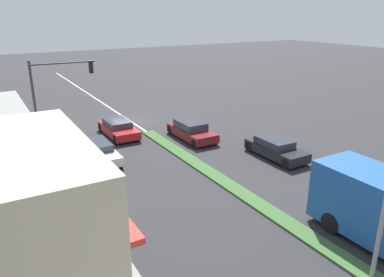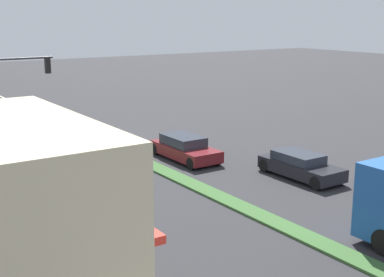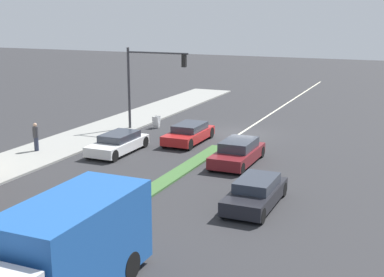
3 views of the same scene
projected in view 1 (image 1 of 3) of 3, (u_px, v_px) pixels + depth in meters
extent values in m
plane|color=#2B2B2D|center=(269.00, 212.00, 17.52)|extent=(160.00, 160.00, 0.00)
cube|color=beige|center=(129.00, 120.00, 32.22)|extent=(0.16, 60.00, 0.01)
cube|color=#C6B793|center=(12.00, 229.00, 11.22)|extent=(4.84, 7.16, 5.21)
cube|color=red|center=(102.00, 201.00, 12.48)|extent=(0.70, 5.73, 0.20)
cylinder|color=#333338|center=(34.00, 101.00, 26.24)|extent=(0.18, 0.18, 5.60)
cylinder|color=#333338|center=(63.00, 63.00, 26.50)|extent=(4.50, 0.12, 0.12)
cube|color=black|center=(91.00, 67.00, 27.58)|extent=(0.28, 0.24, 0.84)
sphere|color=red|center=(90.00, 64.00, 27.60)|extent=(0.18, 0.18, 0.18)
sphere|color=gold|center=(90.00, 67.00, 27.69)|extent=(0.18, 0.18, 0.18)
sphere|color=green|center=(91.00, 71.00, 27.77)|extent=(0.18, 0.18, 0.18)
cylinder|color=#282D42|center=(26.00, 178.00, 19.81)|extent=(0.26, 0.26, 0.81)
cylinder|color=#333338|center=(24.00, 166.00, 19.58)|extent=(0.34, 0.34, 0.64)
sphere|color=tan|center=(23.00, 158.00, 19.44)|extent=(0.22, 0.22, 0.22)
cube|color=silver|center=(56.00, 127.00, 28.86)|extent=(0.45, 0.21, 0.84)
cube|color=silver|center=(57.00, 128.00, 28.60)|extent=(0.45, 0.21, 0.84)
cube|color=#1E519E|center=(379.00, 205.00, 14.92)|extent=(2.40, 5.10, 2.60)
cylinder|color=black|center=(364.00, 210.00, 16.82)|extent=(0.28, 0.90, 0.90)
cylinder|color=black|center=(332.00, 223.00, 15.79)|extent=(0.28, 0.90, 0.90)
cube|color=silver|center=(98.00, 153.00, 23.47)|extent=(1.83, 4.43, 0.56)
cube|color=#2D333D|center=(96.00, 145.00, 23.49)|extent=(1.56, 2.44, 0.41)
cylinder|color=black|center=(120.00, 162.00, 22.45)|extent=(0.22, 0.69, 0.69)
cylinder|color=black|center=(93.00, 167.00, 21.67)|extent=(0.22, 0.69, 0.69)
cylinder|color=black|center=(102.00, 145.00, 25.34)|extent=(0.22, 0.69, 0.69)
cylinder|color=black|center=(78.00, 149.00, 24.56)|extent=(0.22, 0.69, 0.69)
cube|color=maroon|center=(192.00, 133.00, 27.37)|extent=(1.86, 4.49, 0.60)
cube|color=#2D333D|center=(190.00, 125.00, 27.37)|extent=(1.58, 2.47, 0.51)
cylinder|color=black|center=(215.00, 140.00, 26.33)|extent=(0.22, 0.65, 0.65)
cylinder|color=black|center=(195.00, 144.00, 25.54)|extent=(0.22, 0.65, 0.65)
cylinder|color=black|center=(189.00, 127.00, 29.31)|extent=(0.22, 0.65, 0.65)
cylinder|color=black|center=(170.00, 130.00, 28.51)|extent=(0.22, 0.65, 0.65)
cube|color=black|center=(276.00, 150.00, 23.90)|extent=(1.75, 4.32, 0.60)
cube|color=#2D333D|center=(274.00, 142.00, 23.90)|extent=(1.49, 2.38, 0.43)
cylinder|color=black|center=(305.00, 159.00, 22.90)|extent=(0.22, 0.65, 0.65)
cylinder|color=black|center=(286.00, 164.00, 22.15)|extent=(0.22, 0.65, 0.65)
cylinder|color=black|center=(267.00, 143.00, 25.73)|extent=(0.22, 0.65, 0.65)
cylinder|color=black|center=(249.00, 147.00, 24.99)|extent=(0.22, 0.65, 0.65)
cube|color=#AD1E1E|center=(119.00, 130.00, 28.03)|extent=(1.85, 4.40, 0.56)
cube|color=#2D333D|center=(117.00, 123.00, 28.05)|extent=(1.58, 2.42, 0.43)
cylinder|color=black|center=(138.00, 136.00, 27.04)|extent=(0.22, 0.71, 0.71)
cylinder|color=black|center=(116.00, 140.00, 26.25)|extent=(0.22, 0.71, 0.71)
cylinder|color=black|center=(121.00, 124.00, 29.88)|extent=(0.22, 0.71, 0.71)
cylinder|color=black|center=(101.00, 127.00, 29.09)|extent=(0.22, 0.71, 0.71)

